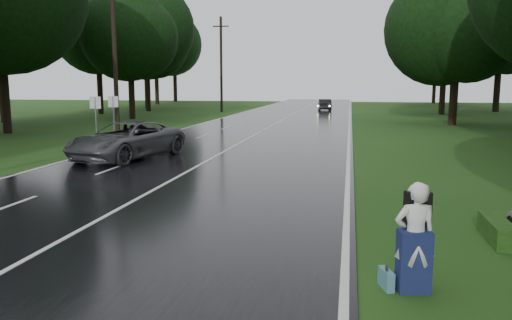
{
  "coord_description": "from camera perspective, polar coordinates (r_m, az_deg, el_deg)",
  "views": [
    {
      "loc": [
        5.81,
        -9.43,
        3.27
      ],
      "look_at": [
        3.23,
        4.39,
        1.1
      ],
      "focal_mm": 35.22,
      "sensor_mm": 36.0,
      "label": 1
    }
  ],
  "objects": [
    {
      "name": "tree_left_d",
      "position": [
        36.66,
        -26.34,
        2.74
      ],
      "size": [
        9.63,
        9.63,
        15.05
      ],
      "primitive_type": null,
      "color": "black",
      "rests_on": "ground"
    },
    {
      "name": "hitchhiker",
      "position": [
        8.31,
        17.59,
        -8.77
      ],
      "size": [
        0.72,
        0.67,
        1.77
      ],
      "color": "silver",
      "rests_on": "ground"
    },
    {
      "name": "road_sign_a",
      "position": [
        27.65,
        -17.57,
        1.57
      ],
      "size": [
        0.61,
        0.1,
        2.55
      ],
      "primitive_type": null,
      "color": "white",
      "rests_on": "ground"
    },
    {
      "name": "tree_right_f",
      "position": [
        56.01,
        20.3,
        4.88
      ],
      "size": [
        8.43,
        8.43,
        13.17
      ],
      "primitive_type": null,
      "color": "black",
      "rests_on": "ground"
    },
    {
      "name": "utility_pole_mid",
      "position": [
        32.75,
        -15.39,
        2.73
      ],
      "size": [
        1.8,
        0.28,
        10.26
      ],
      "primitive_type": null,
      "color": "black",
      "rests_on": "ground"
    },
    {
      "name": "tree_left_e",
      "position": [
        47.45,
        -13.84,
        4.56
      ],
      "size": [
        8.42,
        8.42,
        13.16
      ],
      "primitive_type": null,
      "color": "black",
      "rests_on": "ground"
    },
    {
      "name": "road",
      "position": [
        30.17,
        -0.57,
        2.59
      ],
      "size": [
        12.0,
        140.0,
        0.04
      ],
      "primitive_type": "cube",
      "color": "black",
      "rests_on": "ground"
    },
    {
      "name": "grey_car",
      "position": [
        22.22,
        -14.5,
        2.19
      ],
      "size": [
        4.01,
        6.17,
        1.58
      ],
      "primitive_type": "imported",
      "rotation": [
        0.0,
        0.0,
        6.02
      ],
      "color": "#45464A",
      "rests_on": "road"
    },
    {
      "name": "lane_center",
      "position": [
        30.17,
        -0.57,
        2.63
      ],
      "size": [
        0.12,
        140.0,
        0.01
      ],
      "primitive_type": "cube",
      "color": "silver",
      "rests_on": "road"
    },
    {
      "name": "suitcase",
      "position": [
        8.52,
        14.56,
        -12.95
      ],
      "size": [
        0.25,
        0.45,
        0.31
      ],
      "primitive_type": "cube",
      "rotation": [
        0.0,
        0.0,
        0.3
      ],
      "color": "teal",
      "rests_on": "ground"
    },
    {
      "name": "tree_right_e",
      "position": [
        42.3,
        21.36,
        3.73
      ],
      "size": [
        7.9,
        7.9,
        12.34
      ],
      "primitive_type": null,
      "color": "black",
      "rests_on": "ground"
    },
    {
      "name": "utility_pole_far",
      "position": [
        57.26,
        -3.92,
        5.47
      ],
      "size": [
        1.8,
        0.28,
        10.5
      ],
      "primitive_type": null,
      "color": "black",
      "rests_on": "ground"
    },
    {
      "name": "road_sign_b",
      "position": [
        29.42,
        -15.74,
        2.06
      ],
      "size": [
        0.61,
        0.1,
        2.53
      ],
      "primitive_type": null,
      "color": "white",
      "rests_on": "ground"
    },
    {
      "name": "tree_left_f",
      "position": [
        59.98,
        -12.09,
        5.45
      ],
      "size": [
        10.48,
        10.48,
        16.38
      ],
      "primitive_type": null,
      "color": "black",
      "rests_on": "ground"
    },
    {
      "name": "ground",
      "position": [
        11.54,
        -20.37,
        -8.24
      ],
      "size": [
        160.0,
        160.0,
        0.0
      ],
      "primitive_type": "plane",
      "color": "#224715",
      "rests_on": "ground"
    },
    {
      "name": "far_car",
      "position": [
        59.95,
        7.8,
        6.24
      ],
      "size": [
        1.83,
        4.17,
        1.33
      ],
      "primitive_type": "imported",
      "rotation": [
        0.0,
        0.0,
        3.25
      ],
      "color": "black",
      "rests_on": "road"
    }
  ]
}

